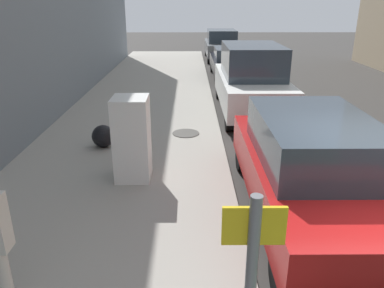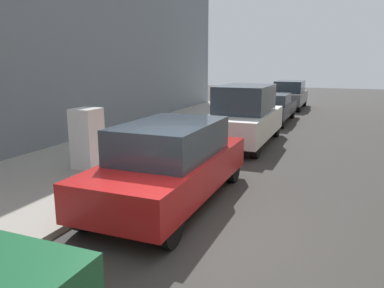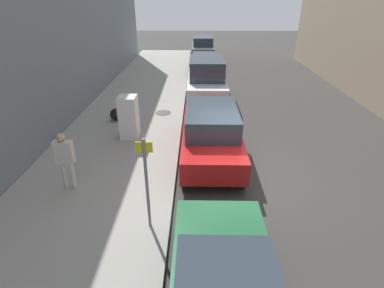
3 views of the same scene
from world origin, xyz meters
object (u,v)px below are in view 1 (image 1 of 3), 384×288
(parked_van_white, at_px, (251,80))
(parked_suv_red, at_px, (310,167))
(trash_bag, at_px, (103,136))
(parked_sedan_dark, at_px, (232,62))
(parked_suv_gray, at_px, (221,44))
(discarded_refrigerator, at_px, (132,139))

(parked_van_white, bearing_deg, parked_suv_red, -90.00)
(trash_bag, bearing_deg, parked_van_white, 40.21)
(parked_van_white, xyz_separation_m, parked_sedan_dark, (0.00, 5.55, -0.31))
(parked_van_white, relative_size, parked_suv_gray, 1.06)
(parked_van_white, bearing_deg, parked_suv_gray, 90.00)
(discarded_refrigerator, bearing_deg, parked_sedan_dark, 73.97)
(parked_suv_red, bearing_deg, trash_bag, 144.53)
(discarded_refrigerator, xyz_separation_m, parked_suv_gray, (3.04, 16.61, -0.03))
(parked_suv_red, bearing_deg, parked_suv_gray, 90.00)
(parked_sedan_dark, bearing_deg, discarded_refrigerator, -106.03)
(discarded_refrigerator, relative_size, trash_bag, 3.05)
(trash_bag, bearing_deg, parked_suv_gray, 75.04)
(discarded_refrigerator, relative_size, parked_suv_red, 0.33)
(discarded_refrigerator, xyz_separation_m, trash_bag, (-0.95, 1.66, -0.54))
(trash_bag, distance_m, parked_suv_red, 4.93)
(parked_suv_red, relative_size, parked_sedan_dark, 1.03)
(parked_suv_red, height_order, parked_van_white, parked_van_white)
(parked_suv_gray, bearing_deg, parked_van_white, -90.00)
(parked_sedan_dark, bearing_deg, trash_bag, -114.10)
(trash_bag, xyz_separation_m, parked_sedan_dark, (3.99, 8.93, 0.35))
(discarded_refrigerator, bearing_deg, parked_suv_red, -21.28)
(discarded_refrigerator, relative_size, parked_sedan_dark, 0.35)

